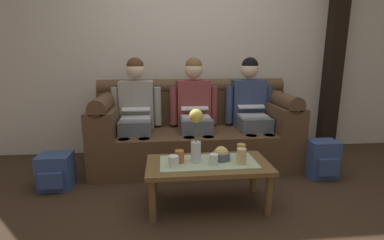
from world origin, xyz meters
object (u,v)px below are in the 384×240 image
flower_vase (196,133)px  cup_near_right (241,156)px  backpack_left (56,172)px  cup_near_left (179,156)px  coffee_table (208,168)px  person_right (251,107)px  snack_bowl (221,155)px  backpack_right (322,159)px  person_middle (195,108)px  cup_far_right (241,151)px  couch (194,132)px  person_left (136,109)px  cup_far_left (213,160)px  cup_far_center (174,161)px

flower_vase → cup_near_right: bearing=-12.0°
backpack_left → flower_vase: bearing=-19.8°
cup_near_left → coffee_table: bearing=-2.0°
person_right → snack_bowl: bearing=-119.2°
person_right → flower_vase: 1.26m
backpack_right → person_right: bearing=137.4°
snack_bowl → backpack_right: (1.15, 0.41, -0.24)m
person_middle → cup_near_right: person_middle is taller
cup_far_right → backpack_left: bearing=167.1°
coffee_table → backpack_left: size_ratio=3.04×
couch → flower_vase: size_ratio=5.09×
flower_vase → cup_near_left: (-0.13, 0.01, -0.20)m
flower_vase → backpack_right: bearing=18.0°
cup_near_left → backpack_left: cup_near_left is taller
couch → person_middle: 0.29m
snack_bowl → cup_far_right: 0.19m
coffee_table → snack_bowl: bearing=15.3°
flower_vase → backpack_left: (-1.29, 0.46, -0.47)m
person_left → person_middle: same height
person_middle → cup_far_left: bearing=-88.4°
coffee_table → flower_vase: 0.32m
cup_near_left → backpack_right: 1.58m
cup_near_left → backpack_right: (1.50, 0.44, -0.25)m
flower_vase → cup_far_center: size_ratio=5.11×
couch → flower_vase: (-0.10, -1.01, 0.27)m
cup_far_right → cup_near_right: bearing=-104.8°
person_right → cup_far_center: bearing=-131.1°
cup_far_left → backpack_left: bearing=159.1°
cup_near_left → cup_near_right: (0.49, -0.08, 0.01)m
person_right → cup_near_left: bearing=-131.9°
snack_bowl → cup_near_right: cup_near_right is taller
couch → backpack_right: 1.40m
coffee_table → cup_near_left: size_ratio=10.09×
flower_vase → snack_bowl: flower_vase is taller
cup_far_center → backpack_left: (-1.10, 0.54, -0.27)m
person_right → cup_near_right: (-0.40, -1.08, -0.20)m
person_right → backpack_right: 0.95m
cup_near_right → backpack_right: size_ratio=0.32×
cup_near_right → backpack_right: (1.01, 0.52, -0.26)m
flower_vase → cup_far_center: bearing=-156.6°
person_right → snack_bowl: 1.14m
snack_bowl → backpack_right: size_ratio=0.38×
person_middle → cup_far_center: size_ratio=14.15×
snack_bowl → cup_far_right: size_ratio=1.30×
coffee_table → person_left: bearing=123.3°
cup_far_left → cup_far_right: bearing=30.0°
cup_near_right → backpack_right: cup_near_right is taller
snack_bowl → cup_near_right: bearing=-37.1°
person_right → cup_far_center: person_right is taller
person_middle → person_right: 0.66m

